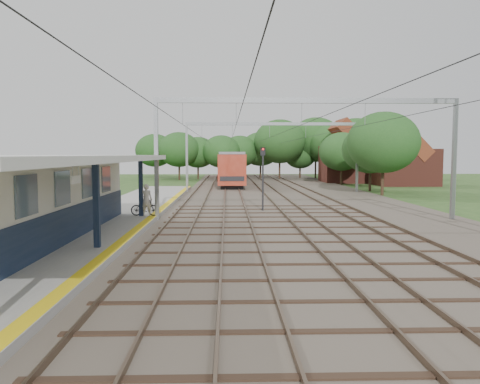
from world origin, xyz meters
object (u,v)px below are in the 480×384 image
object	(u,v)px
bicycle	(145,207)
train	(231,166)
signal_post	(263,172)
person	(146,200)

from	to	relation	value
bicycle	train	size ratio (longest dim) A/B	0.04
bicycle	train	bearing A→B (deg)	-2.78
bicycle	signal_post	bearing A→B (deg)	-53.75
person	signal_post	size ratio (longest dim) A/B	0.42
train	bicycle	bearing A→B (deg)	-97.16
person	bicycle	size ratio (longest dim) A/B	1.13
bicycle	train	xyz separation A→B (m)	(5.19, 41.33, 1.39)
bicycle	train	distance (m)	41.68
person	train	size ratio (longest dim) A/B	0.05
bicycle	person	bearing A→B (deg)	-87.72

